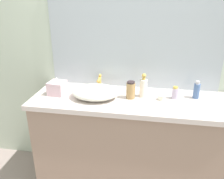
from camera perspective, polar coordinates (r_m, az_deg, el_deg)
bathroom_wall_rear at (r=2.15m, az=7.22°, el=10.53°), size 6.00×0.06×2.60m
vanity_counter at (r=2.19m, az=3.97°, el=-13.16°), size 1.66×0.57×0.92m
wall_mirror_panel at (r=2.10m, az=5.46°, el=12.74°), size 1.55×0.01×0.93m
sink_basin at (r=1.97m, az=-4.22°, el=-0.59°), size 0.40×0.33×0.10m
faucet at (r=2.12m, az=-3.09°, el=2.08°), size 0.03×0.11×0.14m
soap_dispenser at (r=1.98m, az=7.73°, el=0.63°), size 0.06×0.06×0.21m
lotion_bottle at (r=1.94m, az=4.62°, el=-0.14°), size 0.07×0.07×0.15m
perfume_bottle at (r=2.01m, az=15.26°, el=-0.81°), size 0.05×0.05×0.11m
spray_can at (r=2.06m, az=20.12°, el=-0.22°), size 0.05×0.05×0.15m
tissue_box at (r=2.08m, az=-13.35°, el=0.58°), size 0.15×0.15×0.16m
candle_jar at (r=1.97m, az=12.07°, el=-1.95°), size 0.06×0.06×0.04m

